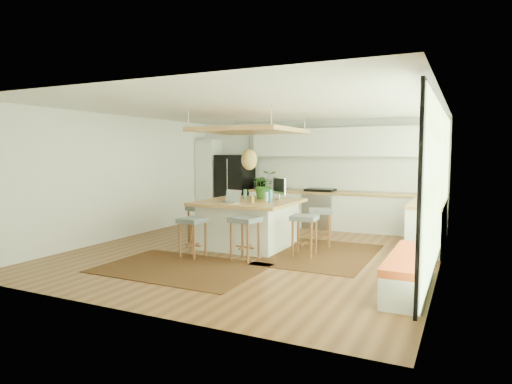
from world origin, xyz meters
The scene contains 37 objects.
floor centered at (0.00, 0.00, 0.00)m, with size 7.00×7.00×0.00m, color #593219.
ceiling centered at (0.00, 0.00, 2.70)m, with size 7.00×7.00×0.00m, color white.
wall_back centered at (0.00, 3.50, 1.35)m, with size 6.50×6.50×0.00m, color silver.
wall_front centered at (0.00, -3.50, 1.35)m, with size 6.50×6.50×0.00m, color silver.
wall_left centered at (-3.25, 0.00, 1.35)m, with size 7.00×7.00×0.00m, color silver.
wall_right centered at (3.25, 0.00, 1.35)m, with size 7.00×7.00×0.00m, color silver.
window_wall centered at (3.22, 0.00, 1.40)m, with size 0.10×6.20×2.60m, color black, non-canonical shape.
pantry centered at (-2.95, 3.18, 1.12)m, with size 0.55×0.60×2.25m, color silver.
back_counter_base centered at (0.55, 3.18, 0.44)m, with size 4.20×0.60×0.88m, color silver.
back_counter_top centered at (0.55, 3.18, 0.90)m, with size 4.24×0.64×0.05m, color #9E6A38.
backsplash centered at (0.55, 3.48, 1.35)m, with size 4.20×0.02×0.80m, color white.
upper_cabinets centered at (0.55, 3.32, 2.15)m, with size 4.20×0.34×0.70m, color silver.
range centered at (0.30, 3.18, 0.50)m, with size 0.76×0.62×1.00m, color #A5A5AA, non-canonical shape.
right_counter_base centered at (2.93, 2.00, 0.44)m, with size 0.60×2.50×0.88m, color silver.
right_counter_top centered at (2.93, 2.00, 0.90)m, with size 0.64×2.54×0.05m, color #9E6A38.
window_bench centered at (2.95, -1.20, 0.25)m, with size 0.52×2.00×0.50m, color silver, non-canonical shape.
ceiling_panel centered at (-0.30, 0.40, 2.05)m, with size 1.86×1.86×0.80m, color #9E6A38, non-canonical shape.
rug_near centered at (-0.57, -1.59, 0.01)m, with size 2.60×1.80×0.01m, color black.
rug_right centered at (1.23, 0.36, 0.01)m, with size 1.80×2.60×0.01m, color black.
fridge centered at (-2.14, 3.20, 0.93)m, with size 0.91×0.71×1.83m, color black, non-canonical shape.
island centered at (-0.33, 0.43, 0.47)m, with size 1.85×1.85×0.93m, color #9E6A38, non-canonical shape.
stool_near_left centered at (-0.80, -0.88, 0.35)m, with size 0.43×0.43×0.72m, color #4F5458, non-canonical shape.
stool_near_right centered at (0.16, -0.68, 0.35)m, with size 0.46×0.46×0.77m, color #4F5458, non-canonical shape.
stool_right_front centered at (0.98, 0.08, 0.35)m, with size 0.45×0.45×0.75m, color #4F5458, non-canonical shape.
stool_right_back centered at (1.00, 0.98, 0.35)m, with size 0.46×0.46×0.77m, color #4F5458, non-canonical shape.
stool_left_side centered at (-1.44, 0.36, 0.35)m, with size 0.45×0.45×0.77m, color #4F5458, non-canonical shape.
laptop centered at (-0.46, -0.13, 1.05)m, with size 0.35×0.38×0.27m, color #A5A5AA, non-canonical shape.
monitor centered at (0.16, 0.85, 1.19)m, with size 0.49×0.18×0.46m, color #A5A5AA, non-canonical shape.
microwave centered at (-1.25, 3.16, 1.09)m, with size 0.48×0.27×0.33m, color #A5A5AA.
island_plant centered at (-0.19, 0.87, 1.16)m, with size 0.53×0.59×0.46m, color #1E4C19.
island_bowl centered at (-0.95, 0.92, 0.96)m, with size 0.22×0.22×0.05m, color white.
island_bottle_0 centered at (-0.88, 0.53, 1.03)m, with size 0.07×0.07×0.19m, color teal.
island_bottle_1 centered at (-0.73, 0.28, 1.03)m, with size 0.07×0.07×0.19m, color white.
island_bottle_2 centered at (-0.08, 0.13, 1.03)m, with size 0.07×0.07×0.19m, color #A28136.
island_bottle_3 centered at (0.02, 0.48, 1.03)m, with size 0.07×0.07×0.19m, color white.
island_bottle_4 centered at (-0.53, 0.68, 1.03)m, with size 0.07×0.07×0.19m, color #426E56.
island_bottle_5 centered at (0.17, 0.33, 1.03)m, with size 0.07×0.07×0.19m, color teal.
Camera 1 is at (3.61, -7.43, 1.87)m, focal length 30.97 mm.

